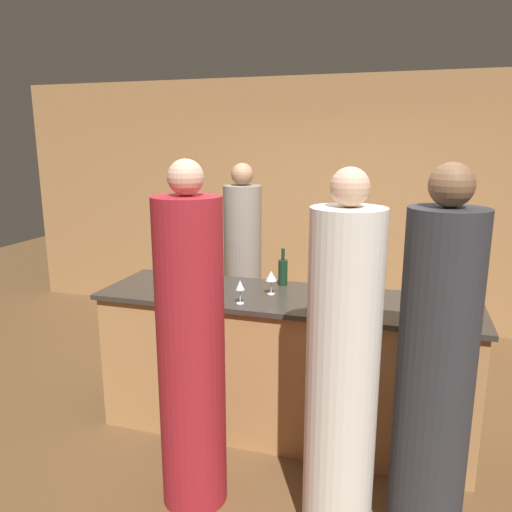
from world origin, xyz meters
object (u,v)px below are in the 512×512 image
Objects in this scene: guest_0 at (191,352)px; guest_2 at (435,378)px; guest_1 at (342,375)px; wine_bottle_1 at (444,279)px; wine_bottle_0 at (468,302)px; wine_bottle_2 at (283,271)px; bartender at (243,277)px.

guest_2 is at bearing 3.29° from guest_0.
guest_2 is (0.45, 0.09, 0.01)m from guest_1.
guest_1 is at bearing -114.08° from wine_bottle_1.
wine_bottle_1 is (1.39, 1.20, 0.22)m from guest_0.
guest_1 reaches higher than wine_bottle_0.
wine_bottle_2 is at bearing 163.48° from wine_bottle_0.
guest_1 is 0.46m from guest_2.
wine_bottle_2 is (-1.14, -0.06, -0.02)m from wine_bottle_1.
guest_1 reaches higher than bartender.
wine_bottle_0 is (0.21, 0.69, 0.20)m from guest_2.
guest_2 is (1.30, 0.07, -0.00)m from guest_0.
wine_bottle_2 is (0.25, 1.14, 0.20)m from guest_0.
bartender is 0.83m from wine_bottle_2.
bartender is 6.80× the size of wine_bottle_2.
guest_1 reaches higher than wine_bottle_1.
wine_bottle_0 is at bearing 151.20° from bartender.
guest_0 is at bearing 98.90° from bartender.
guest_1 is 0.99× the size of guest_2.
guest_0 is 0.85m from guest_1.
guest_0 is 1.00× the size of guest_2.
wine_bottle_0 is at bearing 26.91° from guest_0.
guest_2 is at bearing -45.29° from wine_bottle_2.
guest_0 is at bearing -176.71° from guest_2.
guest_0 is at bearing 179.16° from guest_1.
guest_1 is 1.32m from wine_bottle_2.
wine_bottle_2 is at bearing 130.70° from bartender.
bartender is 0.95× the size of guest_0.
guest_2 reaches higher than guest_1.
guest_1 is 1.35m from wine_bottle_1.
bartender is at bearing 122.54° from guest_1.
bartender is at bearing 161.83° from wine_bottle_1.
guest_2 is 0.75m from wine_bottle_0.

